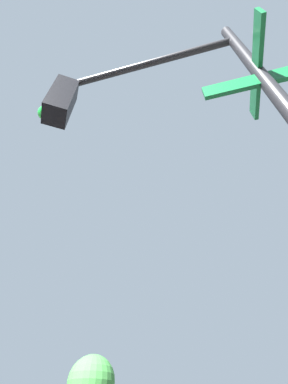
% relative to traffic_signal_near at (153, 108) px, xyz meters
% --- Properties ---
extents(traffic_signal_near, '(1.82, 2.54, 5.36)m').
position_rel_traffic_signal_near_xyz_m(traffic_signal_near, '(0.00, 0.00, 0.00)').
color(traffic_signal_near, black).
rests_on(traffic_signal_near, ground_plane).
extents(street_tree, '(2.42, 2.42, 4.62)m').
position_rel_traffic_signal_near_xyz_m(street_tree, '(14.94, -2.15, -0.38)').
color(street_tree, '#4C331E').
rests_on(street_tree, ground_plane).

